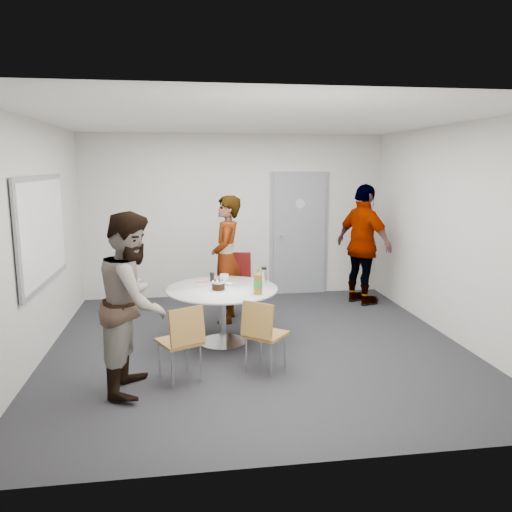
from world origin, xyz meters
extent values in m
plane|color=#252429|center=(0.00, 0.00, 0.00)|extent=(5.00, 5.00, 0.00)
plane|color=silver|center=(0.00, 0.00, 2.70)|extent=(5.00, 5.00, 0.00)
plane|color=silver|center=(0.00, 2.50, 1.35)|extent=(5.00, 0.00, 5.00)
plane|color=silver|center=(-2.50, 0.00, 1.35)|extent=(0.00, 5.00, 5.00)
plane|color=silver|center=(2.50, 0.00, 1.35)|extent=(0.00, 5.00, 5.00)
plane|color=silver|center=(0.00, -2.50, 1.35)|extent=(5.00, 0.00, 5.00)
cube|color=gray|center=(1.10, 2.47, 1.02)|extent=(0.90, 0.05, 2.05)
cube|color=gray|center=(1.10, 2.50, 1.02)|extent=(1.02, 0.04, 2.12)
cylinder|color=#B2BFC6|center=(1.10, 2.44, 1.55)|extent=(0.16, 0.01, 0.16)
cylinder|color=silver|center=(0.78, 2.41, 1.02)|extent=(0.04, 0.14, 0.04)
cube|color=gray|center=(-2.46, 0.20, 1.45)|extent=(0.03, 1.90, 1.25)
cube|color=white|center=(-2.44, 0.20, 1.45)|extent=(0.01, 1.78, 1.13)
cylinder|color=white|center=(-0.41, 0.15, 0.69)|extent=(1.36, 1.36, 0.03)
cylinder|color=silver|center=(-0.41, 0.15, 0.35)|extent=(0.09, 0.09, 0.66)
cylinder|color=silver|center=(-0.41, 0.15, 0.01)|extent=(0.58, 0.58, 0.02)
cylinder|color=white|center=(-0.46, 0.03, 0.71)|extent=(0.21, 0.21, 0.01)
cylinder|color=black|center=(-0.46, 0.03, 0.76)|extent=(0.16, 0.16, 0.08)
cylinder|color=silver|center=(-0.46, 0.03, 0.81)|extent=(0.16, 0.16, 0.02)
cylinder|color=olive|center=(-0.02, -0.22, 0.83)|extent=(0.10, 0.10, 0.24)
cylinder|color=#34833B|center=(-0.02, -0.22, 0.84)|extent=(0.11, 0.11, 0.09)
cone|color=olive|center=(-0.02, -0.22, 0.97)|extent=(0.10, 0.10, 0.05)
cylinder|color=#519643|center=(-0.02, -0.22, 1.01)|extent=(0.04, 0.04, 0.02)
imported|color=white|center=(-0.35, 0.49, 0.76)|extent=(0.17, 0.17, 0.10)
cylinder|color=black|center=(-0.51, 0.52, 0.77)|extent=(0.05, 0.05, 0.12)
cylinder|color=silver|center=(0.15, 0.36, 0.80)|extent=(0.07, 0.07, 0.17)
cylinder|color=black|center=(0.15, 0.36, 0.90)|extent=(0.07, 0.07, 0.03)
cube|color=#D96C77|center=(-0.64, 0.48, 0.72)|extent=(0.13, 0.08, 0.02)
ellipsoid|color=white|center=(-0.33, 0.31, 0.72)|extent=(0.15, 0.15, 0.03)
cube|color=olive|center=(-0.93, -0.87, 0.41)|extent=(0.52, 0.52, 0.03)
cube|color=olive|center=(-0.85, -1.03, 0.63)|extent=(0.37, 0.24, 0.37)
cylinder|color=silver|center=(-0.86, -0.66, 0.21)|extent=(0.02, 0.02, 0.41)
cylinder|color=silver|center=(-1.14, -0.80, 0.21)|extent=(0.02, 0.02, 0.41)
cylinder|color=silver|center=(-0.72, -0.94, 0.21)|extent=(0.02, 0.02, 0.41)
cylinder|color=silver|center=(-1.00, -1.08, 0.21)|extent=(0.02, 0.02, 0.41)
cube|color=olive|center=(-0.01, -0.76, 0.41)|extent=(0.54, 0.54, 0.03)
cube|color=olive|center=(-0.13, -0.90, 0.62)|extent=(0.33, 0.29, 0.36)
cylinder|color=silver|center=(0.20, -0.74, 0.20)|extent=(0.02, 0.02, 0.41)
cylinder|color=silver|center=(-0.03, -0.54, 0.20)|extent=(0.02, 0.02, 0.41)
cylinder|color=silver|center=(0.01, -0.98, 0.20)|extent=(0.02, 0.02, 0.41)
cylinder|color=silver|center=(-0.23, -0.78, 0.20)|extent=(0.02, 0.02, 0.41)
cube|color=maroon|center=(-0.14, 1.23, 0.48)|extent=(0.53, 0.53, 0.04)
cube|color=maroon|center=(-0.09, 1.44, 0.72)|extent=(0.43, 0.18, 0.42)
cylinder|color=silver|center=(-0.35, 1.09, 0.24)|extent=(0.02, 0.02, 0.48)
cylinder|color=silver|center=(0.00, 1.02, 0.24)|extent=(0.02, 0.02, 0.48)
cylinder|color=silver|center=(-0.27, 1.45, 0.24)|extent=(0.02, 0.02, 0.48)
cylinder|color=silver|center=(0.08, 1.37, 0.24)|extent=(0.02, 0.02, 0.48)
imported|color=#A5C6EA|center=(-0.27, 1.07, 0.89)|extent=(0.52, 0.70, 1.78)
imported|color=white|center=(-1.36, -0.98, 0.88)|extent=(0.76, 0.93, 1.76)
imported|color=black|center=(1.95, 1.66, 0.95)|extent=(0.90, 1.21, 1.91)
camera|label=1|loc=(-0.86, -5.78, 2.19)|focal=35.00mm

